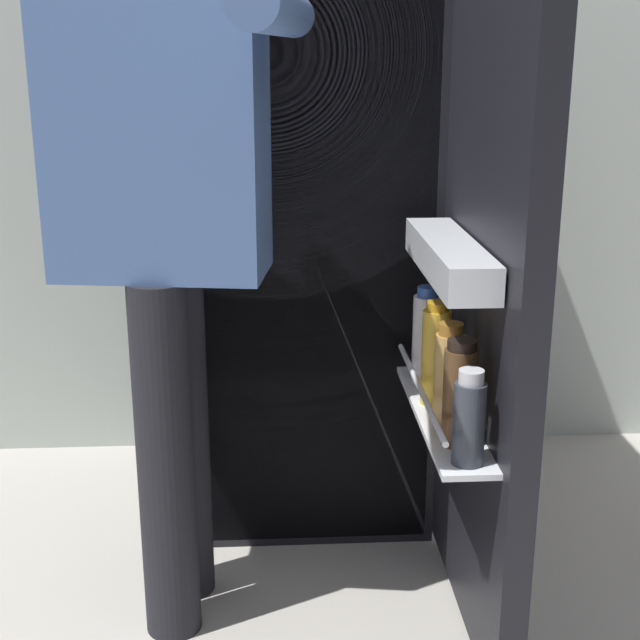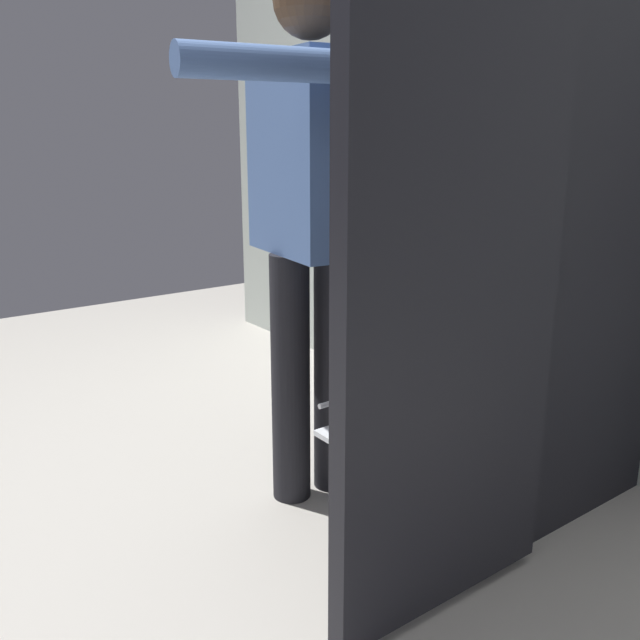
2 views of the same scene
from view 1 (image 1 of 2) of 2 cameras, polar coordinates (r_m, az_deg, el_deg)
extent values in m
plane|color=#B7B2A8|center=(2.15, -1.04, -17.64)|extent=(6.33, 6.33, 0.00)
cube|color=beige|center=(2.71, -2.01, 17.30)|extent=(4.40, 0.10, 2.48)
cube|color=black|center=(2.37, -1.70, 7.76)|extent=(0.69, 0.63, 1.69)
cube|color=white|center=(2.06, -1.45, 6.40)|extent=(0.65, 0.01, 1.65)
cube|color=white|center=(2.09, -1.51, 9.23)|extent=(0.61, 0.09, 0.01)
cube|color=black|center=(1.79, 10.87, 4.76)|extent=(0.05, 0.65, 1.65)
cube|color=white|center=(1.88, 7.84, -6.08)|extent=(0.11, 0.57, 0.01)
cylinder|color=silver|center=(1.85, 6.43, -4.39)|extent=(0.01, 0.55, 0.01)
cube|color=white|center=(1.78, 8.27, 3.99)|extent=(0.10, 0.49, 0.07)
cylinder|color=tan|center=(1.80, 8.26, -3.76)|extent=(0.06, 0.06, 0.19)
cylinder|color=#996623|center=(1.77, 8.40, -0.58)|extent=(0.05, 0.05, 0.02)
cylinder|color=brown|center=(1.70, 8.93, -4.93)|extent=(0.06, 0.06, 0.19)
cylinder|color=black|center=(1.67, 9.09, -1.59)|extent=(0.05, 0.05, 0.02)
cylinder|color=white|center=(2.01, 6.85, -1.28)|extent=(0.06, 0.06, 0.20)
cylinder|color=#335BB2|center=(1.97, 6.96, 1.82)|extent=(0.05, 0.05, 0.02)
cylinder|color=#333842|center=(1.63, 9.52, -6.58)|extent=(0.06, 0.06, 0.16)
cylinder|color=silver|center=(1.60, 9.68, -3.61)|extent=(0.05, 0.05, 0.03)
cylinder|color=gold|center=(1.89, 7.43, -2.40)|extent=(0.06, 0.06, 0.21)
cylinder|color=#BC8419|center=(1.86, 7.56, 0.87)|extent=(0.05, 0.05, 0.02)
cylinder|color=black|center=(2.04, -8.82, -7.29)|extent=(0.12, 0.12, 0.79)
cylinder|color=black|center=(1.91, -9.85, -9.10)|extent=(0.12, 0.12, 0.79)
cube|color=#4C6BA3|center=(1.80, -10.34, 11.65)|extent=(0.44, 0.28, 0.56)
cylinder|color=#4C6BA3|center=(2.00, -8.78, 11.54)|extent=(0.08, 0.08, 0.52)
cylinder|color=#4C6BA3|center=(1.54, -2.84, 19.22)|extent=(0.15, 0.53, 0.08)
camera|label=2|loc=(1.54, 63.90, 4.18)|focal=38.33mm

